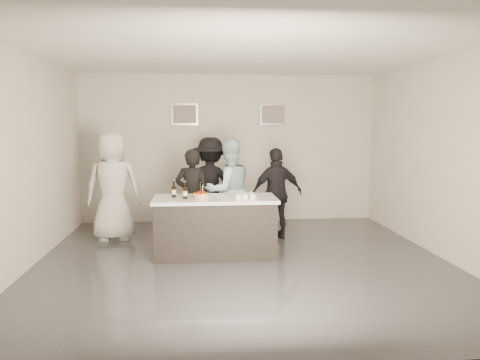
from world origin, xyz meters
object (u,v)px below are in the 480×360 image
Objects in this scene: person_guest_left at (113,186)px; person_main_blue at (229,191)px; bar_counter at (215,227)px; beer_bottle_b at (185,190)px; cake at (201,196)px; person_guest_back at (211,185)px; person_main_black at (192,196)px; person_guest_right at (277,194)px; beer_bottle_a at (174,189)px.

person_main_blue is at bearing 168.56° from person_guest_left.
beer_bottle_b is at bearing -165.14° from bar_counter.
beer_bottle_b is 0.15× the size of person_main_blue.
bar_counter is 7.77× the size of cake.
person_main_blue is 1.00× the size of person_guest_back.
bar_counter is 1.68m from person_guest_back.
person_guest_left is 1.77m from person_guest_back.
person_guest_left reaches higher than person_main_blue.
person_main_black reaches higher than bar_counter.
bar_counter is 1.17× the size of person_guest_right.
beer_bottle_a reaches higher than bar_counter.
beer_bottle_b is at bearing 132.03° from person_guest_left.
person_guest_back is at bearing 69.11° from beer_bottle_a.
person_main_black reaches higher than beer_bottle_b.
person_guest_back is at bearing 76.28° from beer_bottle_b.
beer_bottle_a is 1.69m from person_guest_back.
cake is 1.69m from person_guest_right.
person_guest_back is at bearing -167.22° from person_guest_left.
person_guest_right is at bearing 35.08° from beer_bottle_b.
person_main_black is (-0.35, 0.85, 0.35)m from bar_counter.
person_main_black is 0.62m from person_main_blue.
person_main_blue is at bearing -170.63° from person_main_black.
beer_bottle_b is at bearing -43.85° from beer_bottle_a.
person_guest_left reaches higher than bar_counter.
beer_bottle_a is (-0.62, 0.05, 0.58)m from bar_counter.
beer_bottle_a is 0.15× the size of person_main_blue.
person_guest_back is (-0.29, 0.77, 0.00)m from person_main_blue.
person_guest_right is (1.73, 0.93, -0.23)m from beer_bottle_a.
cake is 1.71m from person_guest_back.
cake reaches higher than bar_counter.
beer_bottle_a is 0.15× the size of person_guest_back.
cake is 0.15× the size of person_guest_right.
beer_bottle_b is at bearing 92.28° from person_guest_back.
cake is at bearing -16.60° from beer_bottle_a.
person_main_blue is (0.62, 0.00, 0.08)m from person_main_black.
person_guest_back reaches higher than person_main_black.
person_main_blue reaches higher than person_main_black.
person_main_black is 0.91× the size of person_guest_back.
beer_bottle_a is at bearing 15.51° from person_guest_right.
person_guest_back is (1.69, 0.49, -0.06)m from person_guest_left.
person_main_black is (0.27, 0.80, -0.23)m from beer_bottle_a.
person_guest_left is (-1.36, 0.28, 0.14)m from person_main_black.
person_main_blue reaches higher than person_guest_right.
person_guest_back is (0.43, 1.74, -0.15)m from beer_bottle_b.
beer_bottle_b is (0.18, -0.17, 0.00)m from beer_bottle_a.
beer_bottle_b is at bearing 93.41° from person_main_black.
person_guest_right is at bearing 28.11° from beer_bottle_a.
cake is 0.26m from beer_bottle_b.
bar_counter is 0.53m from cake.
beer_bottle_a is (-0.41, 0.12, 0.09)m from cake.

